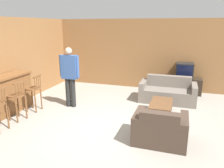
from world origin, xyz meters
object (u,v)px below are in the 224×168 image
object	(u,v)px
coffee_table	(161,104)
tv	(185,71)
person_by_window	(70,74)
couch_far	(168,93)
tv_unit	(183,86)
bar_chair_mid	(17,98)
bar_chair_far	(33,91)
armchair_near	(160,129)

from	to	relation	value
coffee_table	tv	xyz separation A→B (m)	(0.55, 2.29, 0.50)
coffee_table	person_by_window	distance (m)	2.73
couch_far	tv	xyz separation A→B (m)	(0.47, 1.03, 0.54)
tv_unit	tv	xyz separation A→B (m)	(0.00, -0.00, 0.55)
tv	person_by_window	world-z (taller)	person_by_window
bar_chair_mid	tv	distance (m)	5.45
bar_chair_mid	tv_unit	size ratio (longest dim) A/B	0.84
tv_unit	person_by_window	distance (m)	4.05
bar_chair_far	coffee_table	bearing A→B (deg)	11.63
couch_far	tv_unit	bearing A→B (deg)	65.56
bar_chair_far	coffee_table	world-z (taller)	bar_chair_far
coffee_table	tv_unit	size ratio (longest dim) A/B	0.86
bar_chair_far	couch_far	xyz separation A→B (m)	(3.55, 1.98, -0.29)
bar_chair_far	tv_unit	size ratio (longest dim) A/B	0.84
tv	armchair_near	bearing A→B (deg)	-96.72
couch_far	tv	size ratio (longest dim) A/B	2.96
tv_unit	person_by_window	size ratio (longest dim) A/B	0.69
bar_chair_mid	tv_unit	bearing A→B (deg)	42.43
armchair_near	tv	bearing A→B (deg)	83.28
bar_chair_mid	bar_chair_far	size ratio (longest dim) A/B	1.00
armchair_near	tv	xyz separation A→B (m)	(0.44, 3.70, 0.54)
bar_chair_mid	coffee_table	world-z (taller)	bar_chair_mid
coffee_table	tv_unit	distance (m)	2.36
bar_chair_mid	coffee_table	xyz separation A→B (m)	(3.47, 1.38, -0.26)
coffee_table	person_by_window	size ratio (longest dim) A/B	0.59
bar_chair_far	armchair_near	distance (m)	3.66
tv	person_by_window	size ratio (longest dim) A/B	0.33
coffee_table	tv_unit	xyz separation A→B (m)	(0.55, 2.30, -0.04)
armchair_near	coffee_table	bearing A→B (deg)	94.71
couch_far	tv	world-z (taller)	tv
bar_chair_far	couch_far	bearing A→B (deg)	29.09
coffee_table	armchair_near	bearing A→B (deg)	-85.29
tv_unit	bar_chair_far	bearing A→B (deg)	-143.17
bar_chair_mid	bar_chair_far	distance (m)	0.66
bar_chair_mid	person_by_window	bearing A→B (deg)	57.01
coffee_table	bar_chair_mid	bearing A→B (deg)	-158.33
bar_chair_mid	person_by_window	world-z (taller)	person_by_window
bar_chair_far	person_by_window	size ratio (longest dim) A/B	0.58
armchair_near	tv_unit	world-z (taller)	armchair_near
armchair_near	couch_far	bearing A→B (deg)	90.76
couch_far	tv	distance (m)	1.26
bar_chair_far	tv	distance (m)	5.03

